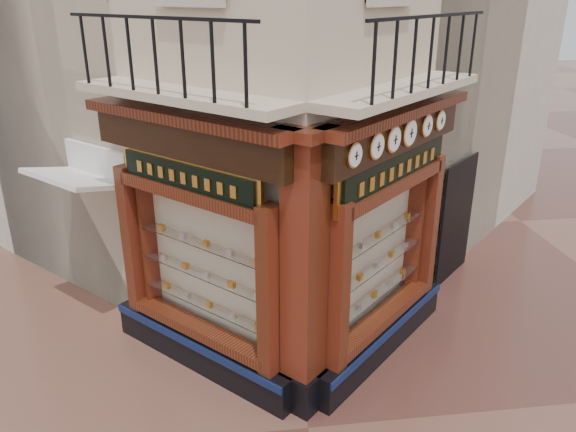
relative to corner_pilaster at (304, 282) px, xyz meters
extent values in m
plane|color=#4F2B25|center=(0.00, -0.50, -1.95)|extent=(80.00, 80.00, 0.00)
cube|color=black|center=(-1.44, 1.04, -1.67)|extent=(2.72, 2.72, 0.55)
cube|color=#0D1942|center=(-1.57, 0.91, -1.46)|extent=(2.50, 2.50, 0.12)
cube|color=#331609|center=(-0.45, 0.05, -0.17)|extent=(0.37, 0.37, 2.45)
cube|color=#331609|center=(-2.43, 2.03, -0.17)|extent=(0.37, 0.37, 2.45)
cube|color=beige|center=(-1.20, 1.27, -0.20)|extent=(1.80, 1.80, 2.10)
cube|color=black|center=(-1.42, 1.05, 1.65)|extent=(2.69, 2.69, 0.50)
cube|color=#331609|center=(-1.47, 1.00, 1.96)|extent=(2.86, 2.86, 0.14)
cube|color=black|center=(1.44, 1.04, -1.67)|extent=(2.72, 2.72, 0.55)
cube|color=#0D1942|center=(1.57, 0.91, -1.46)|extent=(2.50, 2.50, 0.12)
cube|color=#331609|center=(0.45, 0.05, -0.17)|extent=(0.37, 0.37, 2.45)
cube|color=#331609|center=(2.43, 2.03, -0.17)|extent=(0.37, 0.37, 2.45)
cube|color=beige|center=(1.20, 1.27, -0.20)|extent=(1.80, 1.80, 2.10)
cube|color=black|center=(1.42, 1.05, 1.65)|extent=(2.69, 2.69, 0.50)
cube|color=#331609|center=(1.47, 1.00, 1.96)|extent=(2.86, 2.86, 0.14)
cube|color=black|center=(0.00, 0.00, -1.67)|extent=(0.78, 0.78, 0.55)
cube|color=#331609|center=(0.00, 0.00, 0.25)|extent=(0.64, 0.64, 3.50)
cube|color=#331609|center=(0.00, 0.00, 1.96)|extent=(0.85, 0.85, 0.14)
cube|color=#C6B29A|center=(-1.48, 0.99, 2.25)|extent=(2.97, 2.97, 0.12)
cube|color=black|center=(-1.72, 0.76, 3.20)|extent=(2.36, 2.36, 0.04)
cube|color=#C6B29A|center=(1.48, 0.99, 2.25)|extent=(2.97, 2.97, 0.12)
cube|color=black|center=(1.72, 0.76, 3.20)|extent=(2.36, 2.36, 0.04)
cylinder|color=#BF8A3F|center=(0.58, -0.02, 1.67)|extent=(0.26, 0.26, 0.31)
cylinder|color=white|center=(0.60, -0.04, 1.67)|extent=(0.21, 0.21, 0.27)
cube|color=black|center=(0.61, -0.05, 1.67)|extent=(0.02, 0.02, 0.10)
cube|color=black|center=(0.61, -0.05, 1.67)|extent=(0.06, 0.06, 0.01)
cylinder|color=#BF8A3F|center=(0.95, 0.36, 1.67)|extent=(0.28, 0.28, 0.35)
cylinder|color=white|center=(0.97, 0.34, 1.67)|extent=(0.23, 0.23, 0.30)
cube|color=black|center=(0.98, 0.33, 1.67)|extent=(0.02, 0.02, 0.12)
cube|color=black|center=(0.98, 0.33, 1.67)|extent=(0.07, 0.07, 0.01)
cylinder|color=#BF8A3F|center=(1.27, 0.68, 1.67)|extent=(0.29, 0.29, 0.36)
cylinder|color=white|center=(1.29, 0.66, 1.67)|extent=(0.24, 0.24, 0.31)
cube|color=black|center=(1.30, 0.65, 1.67)|extent=(0.02, 0.02, 0.12)
cube|color=black|center=(1.30, 0.65, 1.67)|extent=(0.07, 0.07, 0.01)
cylinder|color=#BF8A3F|center=(1.60, 1.01, 1.67)|extent=(0.31, 0.31, 0.39)
cylinder|color=white|center=(1.62, 0.99, 1.67)|extent=(0.25, 0.25, 0.34)
cube|color=black|center=(1.63, 0.98, 1.67)|extent=(0.02, 0.02, 0.13)
cube|color=black|center=(1.63, 0.98, 1.67)|extent=(0.08, 0.08, 0.01)
cylinder|color=#BF8A3F|center=(1.99, 1.40, 1.67)|extent=(0.27, 0.27, 0.33)
cylinder|color=white|center=(2.01, 1.38, 1.67)|extent=(0.22, 0.22, 0.29)
cube|color=black|center=(2.02, 1.37, 1.67)|extent=(0.02, 0.02, 0.11)
cube|color=black|center=(2.02, 1.37, 1.67)|extent=(0.07, 0.07, 0.01)
cylinder|color=#BF8A3F|center=(2.32, 1.73, 1.67)|extent=(0.26, 0.26, 0.31)
cylinder|color=white|center=(2.34, 1.71, 1.67)|extent=(0.20, 0.20, 0.27)
cube|color=black|center=(2.35, 1.70, 1.67)|extent=(0.02, 0.02, 0.10)
cube|color=black|center=(2.35, 1.70, 1.67)|extent=(0.06, 0.06, 0.01)
cube|color=gold|center=(-1.45, 1.03, 1.15)|extent=(1.92, 1.92, 0.51)
cube|color=black|center=(-1.48, 1.00, 1.15)|extent=(1.79, 1.79, 0.38)
cube|color=gold|center=(1.45, 1.03, 1.15)|extent=(2.21, 2.21, 0.59)
cube|color=black|center=(1.48, 1.00, 1.15)|extent=(2.06, 2.06, 0.44)
camera|label=1|loc=(-1.01, -6.33, 3.48)|focal=35.00mm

